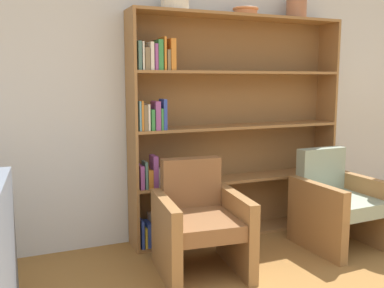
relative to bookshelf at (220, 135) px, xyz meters
The scene contains 7 objects.
wall_back 0.50m from the bookshelf, 143.32° to the left, with size 12.00×0.06×2.75m.
bookshelf is the anchor object (origin of this frame).
bowl_copper 1.23m from the bookshelf, behind, with size 0.26×0.26×0.11m.
bowl_brass 1.15m from the bookshelf, ahead, with size 0.24×0.24×0.07m.
vase_tall 1.43m from the bookshelf, ahead, with size 0.19×0.19×0.25m.
armchair_leather 1.00m from the bookshelf, 127.73° to the right, with size 0.71×0.74×0.84m.
armchair_cushioned 1.21m from the bookshelf, 37.18° to the right, with size 0.66×0.70×0.84m.
Camera 1 is at (-1.56, -0.89, 1.47)m, focal length 40.00 mm.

